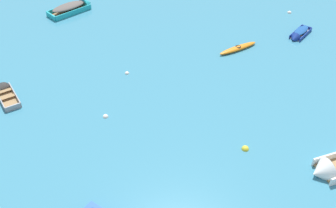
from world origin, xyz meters
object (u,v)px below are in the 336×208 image
at_px(mooring_buoy_midfield, 127,73).
at_px(kayak_orange_near_camera, 238,48).
at_px(rowboat_turquoise_center, 76,7).
at_px(rowboat_white_back_row_center, 336,168).
at_px(mooring_buoy_central, 289,13).
at_px(mooring_buoy_outer_edge, 245,149).
at_px(rowboat_deep_blue_back_row_left, 299,34).
at_px(mooring_buoy_between_boats_left, 106,117).
at_px(rowboat_grey_back_row_right, 4,91).

bearing_deg(mooring_buoy_midfield, kayak_orange_near_camera, 27.73).
bearing_deg(rowboat_turquoise_center, kayak_orange_near_camera, -20.71).
relative_size(rowboat_white_back_row_center, mooring_buoy_central, 12.59).
relative_size(mooring_buoy_central, mooring_buoy_outer_edge, 0.89).
relative_size(kayak_orange_near_camera, rowboat_deep_blue_back_row_left, 1.10).
xyz_separation_m(mooring_buoy_outer_edge, mooring_buoy_between_boats_left, (-8.09, 1.79, 0.00)).
xyz_separation_m(kayak_orange_near_camera, mooring_buoy_outer_edge, (0.13, -10.41, -0.15)).
height_order(kayak_orange_near_camera, mooring_buoy_between_boats_left, kayak_orange_near_camera).
bearing_deg(mooring_buoy_central, mooring_buoy_midfield, -138.55).
height_order(rowboat_deep_blue_back_row_left, mooring_buoy_central, rowboat_deep_blue_back_row_left).
xyz_separation_m(kayak_orange_near_camera, mooring_buoy_between_boats_left, (-7.97, -8.62, -0.15)).
distance_m(rowboat_white_back_row_center, mooring_buoy_between_boats_left, 12.85).
xyz_separation_m(kayak_orange_near_camera, rowboat_turquoise_center, (-13.90, 5.25, 0.19)).
height_order(rowboat_white_back_row_center, rowboat_deep_blue_back_row_left, rowboat_white_back_row_center).
distance_m(rowboat_grey_back_row_right, rowboat_deep_blue_back_row_left, 21.84).
distance_m(rowboat_deep_blue_back_row_left, mooring_buoy_between_boats_left, 16.91).
relative_size(rowboat_deep_blue_back_row_left, mooring_buoy_between_boats_left, 8.32).
distance_m(mooring_buoy_central, mooring_buoy_between_boats_left, 19.87).
bearing_deg(rowboat_deep_blue_back_row_left, rowboat_white_back_row_center, -90.74).
bearing_deg(kayak_orange_near_camera, rowboat_white_back_row_center, -68.38).
relative_size(rowboat_turquoise_center, mooring_buoy_between_boats_left, 12.32).
xyz_separation_m(rowboat_deep_blue_back_row_left, mooring_buoy_midfield, (-12.32, -6.53, -0.22)).
xyz_separation_m(rowboat_turquoise_center, rowboat_grey_back_row_right, (-1.00, -12.28, -0.19)).
xyz_separation_m(kayak_orange_near_camera, rowboat_grey_back_row_right, (-14.89, -7.02, -0.00)).
bearing_deg(rowboat_white_back_row_center, rowboat_turquoise_center, 137.76).
bearing_deg(mooring_buoy_between_boats_left, rowboat_white_back_row_center, -12.95).
bearing_deg(kayak_orange_near_camera, mooring_buoy_midfield, -152.27).
relative_size(rowboat_turquoise_center, mooring_buoy_central, 11.30).
bearing_deg(rowboat_deep_blue_back_row_left, mooring_buoy_outer_edge, -109.60).
bearing_deg(rowboat_deep_blue_back_row_left, rowboat_grey_back_row_right, -154.03).
xyz_separation_m(rowboat_white_back_row_center, rowboat_turquoise_center, (-18.45, 16.75, 0.11)).
distance_m(rowboat_turquoise_center, mooring_buoy_outer_edge, 21.03).
relative_size(mooring_buoy_outer_edge, mooring_buoy_midfield, 1.36).
bearing_deg(mooring_buoy_midfield, rowboat_white_back_row_center, -31.75).
distance_m(rowboat_deep_blue_back_row_left, mooring_buoy_central, 4.24).
distance_m(kayak_orange_near_camera, rowboat_deep_blue_back_row_left, 5.38).
xyz_separation_m(rowboat_white_back_row_center, mooring_buoy_between_boats_left, (-12.52, 2.88, -0.22)).
bearing_deg(mooring_buoy_between_boats_left, mooring_buoy_outer_edge, -12.49).
bearing_deg(rowboat_turquoise_center, mooring_buoy_central, 4.69).
bearing_deg(rowboat_grey_back_row_right, mooring_buoy_between_boats_left, -12.99).
height_order(rowboat_grey_back_row_right, mooring_buoy_midfield, rowboat_grey_back_row_right).
distance_m(mooring_buoy_outer_edge, mooring_buoy_midfield, 10.04).
height_order(mooring_buoy_outer_edge, mooring_buoy_between_boats_left, mooring_buoy_outer_edge).
bearing_deg(mooring_buoy_central, mooring_buoy_outer_edge, -104.58).
distance_m(rowboat_white_back_row_center, mooring_buoy_midfield, 14.28).
height_order(kayak_orange_near_camera, mooring_buoy_midfield, kayak_orange_near_camera).
relative_size(rowboat_deep_blue_back_row_left, mooring_buoy_central, 7.63).
xyz_separation_m(kayak_orange_near_camera, rowboat_deep_blue_back_row_left, (4.74, 2.54, 0.07)).
xyz_separation_m(rowboat_white_back_row_center, mooring_buoy_midfield, (-12.14, 7.51, -0.22)).
height_order(rowboat_white_back_row_center, mooring_buoy_central, rowboat_white_back_row_center).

